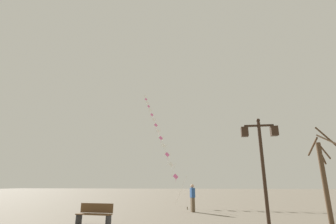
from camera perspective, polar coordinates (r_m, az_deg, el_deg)
name	(u,v)px	position (r m, az deg, el deg)	size (l,w,h in m)	color
ground_plane	(205,206)	(21.39, 8.51, -20.78)	(160.00, 160.00, 0.00)	#756B5B
twin_lantern_lamp_post	(261,150)	(10.95, 20.74, -8.21)	(1.48, 0.28, 4.41)	black
kite_train	(156,125)	(31.14, -2.80, -3.08)	(8.93, 21.11, 16.76)	brown
kite_flyer	(193,197)	(17.06, 5.69, -19.00)	(0.38, 0.62, 1.71)	brown
bare_tree	(324,174)	(13.93, 32.39, -12.00)	(0.98, 2.55, 4.42)	#4C3826
park_bench	(95,214)	(12.21, -16.60, -21.68)	(1.64, 0.59, 0.89)	brown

